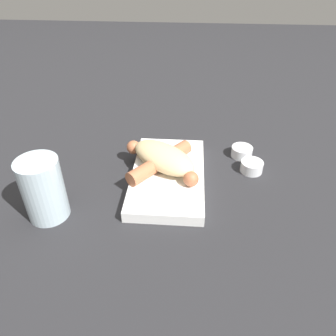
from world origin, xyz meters
name	(u,v)px	position (x,y,z in m)	size (l,w,h in m)	color
ground_plane	(168,180)	(0.00, 0.00, 0.00)	(3.00, 3.00, 0.00)	#232326
food_tray	(168,176)	(0.00, 0.00, 0.01)	(0.27, 0.15, 0.02)	white
bread_roll	(164,157)	(0.02, 0.01, 0.05)	(0.16, 0.17, 0.05)	#DBBC84
sausage	(160,162)	(0.01, 0.02, 0.04)	(0.15, 0.17, 0.03)	#B26642
pickled_veggies	(150,149)	(0.08, 0.05, 0.03)	(0.07, 0.07, 0.01)	orange
condiment_cup_near	(252,167)	(0.05, -0.19, 0.01)	(0.05, 0.05, 0.02)	silver
condiment_cup_far	(242,152)	(0.11, -0.17, 0.01)	(0.05, 0.05, 0.02)	silver
drink_glass	(43,189)	(-0.12, 0.22, 0.06)	(0.08, 0.08, 0.12)	silver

